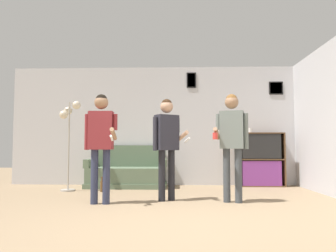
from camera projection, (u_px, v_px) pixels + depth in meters
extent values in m
plane|color=#937A5B|center=(177.00, 227.00, 3.51)|extent=(20.00, 20.00, 0.00)
cube|color=silver|center=(178.00, 126.00, 7.50)|extent=(7.66, 0.06, 2.70)
cube|color=black|center=(276.00, 88.00, 7.44)|extent=(0.31, 0.02, 0.29)
cube|color=gray|center=(276.00, 88.00, 7.43)|extent=(0.26, 0.01, 0.25)
cube|color=black|center=(191.00, 80.00, 7.52)|extent=(0.21, 0.02, 0.35)
cube|color=beige|center=(191.00, 80.00, 7.51)|extent=(0.17, 0.01, 0.31)
cube|color=#5B7056|center=(127.00, 185.00, 6.99)|extent=(1.69, 0.80, 0.10)
cube|color=#5B7056|center=(127.00, 175.00, 7.00)|extent=(1.63, 0.74, 0.32)
cube|color=#5B7056|center=(129.00, 156.00, 7.35)|extent=(1.63, 0.14, 0.47)
cube|color=#5B7056|center=(91.00, 163.00, 7.04)|extent=(0.12, 0.74, 0.18)
cube|color=#5B7056|center=(163.00, 163.00, 6.99)|extent=(0.12, 0.74, 0.18)
cube|color=brown|center=(238.00, 159.00, 7.19)|extent=(0.02, 0.30, 1.17)
cube|color=brown|center=(283.00, 159.00, 7.15)|extent=(0.02, 0.30, 1.17)
cube|color=brown|center=(259.00, 159.00, 7.31)|extent=(1.02, 0.01, 1.17)
cube|color=brown|center=(261.00, 186.00, 7.13)|extent=(0.97, 0.30, 0.02)
cube|color=brown|center=(260.00, 133.00, 7.21)|extent=(0.97, 0.30, 0.02)
cube|color=brown|center=(260.00, 159.00, 7.17)|extent=(0.97, 0.30, 0.02)
cube|color=#7F3889|center=(261.00, 173.00, 7.14)|extent=(0.83, 0.26, 0.53)
cube|color=black|center=(260.00, 146.00, 7.18)|extent=(0.83, 0.26, 0.53)
cylinder|color=#ADA89E|center=(68.00, 190.00, 6.38)|extent=(0.28, 0.28, 0.03)
cylinder|color=#ADA89E|center=(69.00, 145.00, 6.43)|extent=(0.03, 0.03, 1.72)
cylinder|color=#ADA89E|center=(73.00, 104.00, 6.48)|extent=(0.02, 0.16, 0.02)
sphere|color=beige|center=(77.00, 105.00, 6.48)|extent=(0.16, 0.16, 0.16)
cylinder|color=#ADA89E|center=(69.00, 109.00, 6.54)|extent=(0.15, 0.09, 0.02)
sphere|color=beige|center=(68.00, 111.00, 6.60)|extent=(0.16, 0.16, 0.16)
cylinder|color=#ADA89E|center=(67.00, 113.00, 6.41)|extent=(0.15, 0.09, 0.02)
sphere|color=beige|center=(64.00, 115.00, 6.35)|extent=(0.16, 0.16, 0.16)
cylinder|color=#2D334C|center=(94.00, 177.00, 4.93)|extent=(0.11, 0.11, 0.82)
cylinder|color=#2D334C|center=(106.00, 177.00, 4.93)|extent=(0.11, 0.11, 0.82)
cube|color=maroon|center=(101.00, 130.00, 4.98)|extent=(0.36, 0.21, 0.58)
sphere|color=#997051|center=(101.00, 102.00, 5.01)|extent=(0.21, 0.21, 0.21)
sphere|color=black|center=(101.00, 100.00, 5.01)|extent=(0.18, 0.18, 0.18)
cylinder|color=maroon|center=(115.00, 122.00, 4.98)|extent=(0.07, 0.07, 0.25)
cylinder|color=#997051|center=(113.00, 134.00, 4.83)|extent=(0.07, 0.30, 0.18)
cylinder|color=white|center=(112.00, 138.00, 4.70)|extent=(0.04, 0.14, 0.09)
cylinder|color=maroon|center=(87.00, 132.00, 4.98)|extent=(0.07, 0.07, 0.54)
cylinder|color=black|center=(162.00, 176.00, 5.19)|extent=(0.11, 0.11, 0.80)
cylinder|color=black|center=(171.00, 175.00, 5.29)|extent=(0.11, 0.11, 0.80)
cube|color=#282833|center=(167.00, 133.00, 5.28)|extent=(0.41, 0.37, 0.57)
sphere|color=tan|center=(167.00, 107.00, 5.31)|extent=(0.21, 0.21, 0.21)
sphere|color=#382314|center=(167.00, 104.00, 5.31)|extent=(0.18, 0.18, 0.18)
cylinder|color=#282833|center=(178.00, 125.00, 5.40)|extent=(0.07, 0.07, 0.24)
cylinder|color=tan|center=(182.00, 136.00, 5.28)|extent=(0.22, 0.28, 0.18)
cylinder|color=white|center=(187.00, 140.00, 5.16)|extent=(0.11, 0.14, 0.09)
cylinder|color=#282833|center=(155.00, 134.00, 5.17)|extent=(0.07, 0.07, 0.54)
cylinder|color=#3D4247|center=(227.00, 175.00, 5.09)|extent=(0.11, 0.11, 0.83)
cylinder|color=#3D4247|center=(238.00, 176.00, 5.04)|extent=(0.11, 0.11, 0.83)
cube|color=slate|center=(232.00, 130.00, 5.11)|extent=(0.40, 0.29, 0.59)
sphere|color=#997051|center=(232.00, 102.00, 5.14)|extent=(0.21, 0.21, 0.21)
sphere|color=brown|center=(232.00, 100.00, 5.14)|extent=(0.18, 0.18, 0.18)
cylinder|color=slate|center=(246.00, 131.00, 5.04)|extent=(0.07, 0.07, 0.55)
cylinder|color=slate|center=(218.00, 122.00, 5.19)|extent=(0.07, 0.07, 0.25)
cylinder|color=#997051|center=(217.00, 133.00, 5.05)|extent=(0.15, 0.31, 0.19)
cylinder|color=red|center=(215.00, 136.00, 4.91)|extent=(0.08, 0.08, 0.10)
cylinder|color=brown|center=(102.00, 187.00, 6.25)|extent=(0.06, 0.06, 0.20)
cylinder|color=brown|center=(102.00, 179.00, 6.26)|extent=(0.03, 0.03, 0.09)
cylinder|color=white|center=(250.00, 130.00, 7.22)|extent=(0.07, 0.07, 0.10)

